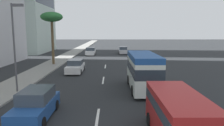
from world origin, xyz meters
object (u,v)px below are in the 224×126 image
Objects in this scene: car_third at (91,51)px; car_sixth at (75,66)px; street_lamp at (15,38)px; palm_tree at (52,18)px; car_fifth at (36,105)px; pedestrian_near_lamp at (53,56)px; car_lead at (123,50)px; van_second at (178,114)px; minibus_fourth at (143,70)px.

car_third reaches higher than car_sixth.
street_lamp is at bearing -19.81° from car_sixth.
car_sixth is 0.60× the size of palm_tree.
pedestrian_near_lamp is (22.76, 5.22, 0.24)m from car_fifth.
car_sixth is at bearing 162.14° from car_lead.
car_fifth is at bearing -147.52° from street_lamp.
car_fifth is 23.36m from pedestrian_near_lamp.
pedestrian_near_lamp is 18.14m from street_lamp.
street_lamp is (-8.88, 3.20, 3.69)m from car_sixth.
van_second is 7.82m from car_fifth.
van_second is 36.57m from car_third.
pedestrian_near_lamp is (8.82, 5.19, 0.28)m from car_sixth.
minibus_fourth is 10.61m from car_sixth.
street_lamp is (-28.12, 3.26, 3.67)m from car_third.
minibus_fourth is at bearing 1.74° from van_second.
car_sixth is at bearing -143.90° from palm_tree.
van_second is (-38.65, -0.26, 0.51)m from car_lead.
car_sixth is at bearing -19.81° from street_lamp.
palm_tree is 1.10× the size of street_lamp.
minibus_fourth is (-29.89, 0.01, 0.94)m from car_lead.
van_second is 0.78× the size of minibus_fourth.
car_lead is 32.82m from street_lamp.
car_sixth is 2.87× the size of pedestrian_near_lamp.
palm_tree is (-2.95, -0.92, 5.84)m from pedestrian_near_lamp.
palm_tree is at bearing -143.90° from car_sixth.
car_sixth is 10.24m from pedestrian_near_lamp.
car_third is 11.67m from pedestrian_near_lamp.
car_lead is 36.69m from car_fifth.
car_lead is 20.72m from palm_tree.
car_third is 27.98m from minibus_fourth.
street_lamp is (-14.75, -1.08, -2.43)m from palm_tree.
minibus_fourth is 1.43× the size of car_sixth.
car_fifth is 13.94m from car_sixth.
car_lead is at bearing 0.38° from van_second.
minibus_fourth is at bearing 130.83° from car_fifth.
pedestrian_near_lamp is at bearing 36.43° from minibus_fourth.
palm_tree reaches higher than minibus_fourth.
pedestrian_near_lamp is at bearing 26.29° from van_second.
van_second is at bearing -179.62° from car_lead.
car_lead is at bearing 162.14° from car_sixth.
car_lead is 2.82× the size of pedestrian_near_lamp.
minibus_fourth is 18.54m from palm_tree.
street_lamp reaches higher than car_sixth.
pedestrian_near_lamp is at bearing 17.21° from palm_tree.
car_fifth is at bearing 130.83° from minibus_fourth.
pedestrian_near_lamp is 0.23× the size of street_lamp.
pedestrian_near_lamp is (16.65, 12.29, -0.67)m from minibus_fourth.
pedestrian_near_lamp is at bearing -149.51° from car_sixth.
van_second is at bearing -126.14° from street_lamp.
van_second reaches higher than car_sixth.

